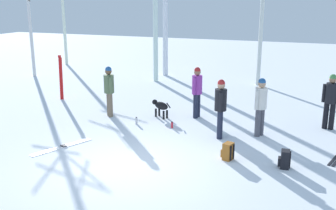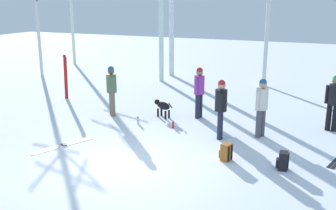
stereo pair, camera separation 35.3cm
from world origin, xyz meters
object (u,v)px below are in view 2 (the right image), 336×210
backpack_0 (226,152)px  backpack_1 (283,161)px  person_1 (112,88)px  person_2 (262,104)px  person_4 (334,99)px  birch_tree_3 (161,18)px  birch_tree_4 (268,16)px  birch_tree_0 (71,15)px  person_0 (199,89)px  water_bottle_1 (173,125)px  dog (163,106)px  ski_pair_planted_0 (66,77)px  person_3 (221,105)px  birch_tree_1 (36,9)px  water_bottle_0 (138,120)px  ski_pair_lying_1 (62,146)px

backpack_0 → backpack_1: (1.37, 0.00, 0.00)m
person_1 → person_2: same height
person_2 → person_4: 2.34m
backpack_1 → birch_tree_3: birch_tree_3 is taller
person_4 → birch_tree_4: 6.74m
person_1 → birch_tree_0: size_ratio=0.31×
person_0 → water_bottle_1: 1.67m
dog → ski_pair_planted_0: ski_pair_planted_0 is taller
birch_tree_0 → birch_tree_4: size_ratio=0.94×
person_2 → dog: size_ratio=2.07×
person_2 → birch_tree_0: (-13.00, 8.73, 1.93)m
person_3 → dog: bearing=152.3°
birch_tree_1 → water_bottle_1: bearing=-28.7°
person_3 → water_bottle_0: bearing=174.7°
birch_tree_0 → birch_tree_4: (11.86, -1.72, 0.24)m
person_4 → backpack_1: 3.70m
person_0 → person_4: bearing=4.4°
person_2 → birch_tree_3: bearing=134.1°
person_3 → person_1: bearing=169.7°
person_1 → ski_pair_lying_1: 3.21m
water_bottle_1 → dog: bearing=129.8°
person_1 → backpack_0: person_1 is taller
person_0 → backpack_0: bearing=-60.2°
dog → backpack_1: (4.32, -2.73, -0.17)m
person_4 → ski_pair_planted_0: (-9.86, 0.05, -0.10)m
ski_pair_planted_0 → water_bottle_1: bearing=-18.0°
person_1 → birch_tree_4: 8.21m
ski_pair_lying_1 → backpack_0: size_ratio=3.89×
dog → birch_tree_0: birch_tree_0 is taller
water_bottle_0 → person_1: bearing=159.0°
ski_pair_planted_0 → backpack_1: bearing=-21.7°
backpack_1 → ski_pair_lying_1: bearing=-171.8°
birch_tree_1 → birch_tree_0: bearing=100.4°
person_1 → water_bottle_0: 1.58m
dog → person_4: bearing=8.2°
person_1 → water_bottle_0: bearing=-21.0°
water_bottle_0 → birch_tree_3: (-2.10, 6.46, 2.88)m
person_1 → dog: person_1 is taller
person_4 → birch_tree_4: (-3.02, 5.61, 2.17)m
backpack_0 → water_bottle_0: bearing=152.6°
water_bottle_1 → birch_tree_3: (-3.30, 6.41, 2.89)m
backpack_1 → birch_tree_0: bearing=142.1°
ski_pair_lying_1 → birch_tree_4: 11.04m
birch_tree_0 → birch_tree_1: birch_tree_1 is taller
backpack_1 → water_bottle_1: (-3.55, 1.80, -0.12)m
person_1 → person_3: (4.02, -0.73, 0.00)m
person_1 → backpack_0: size_ratio=3.90×
birch_tree_1 → person_3: bearing=-26.4°
birch_tree_1 → backpack_0: bearing=-30.9°
birch_tree_4 → water_bottle_0: bearing=-110.0°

